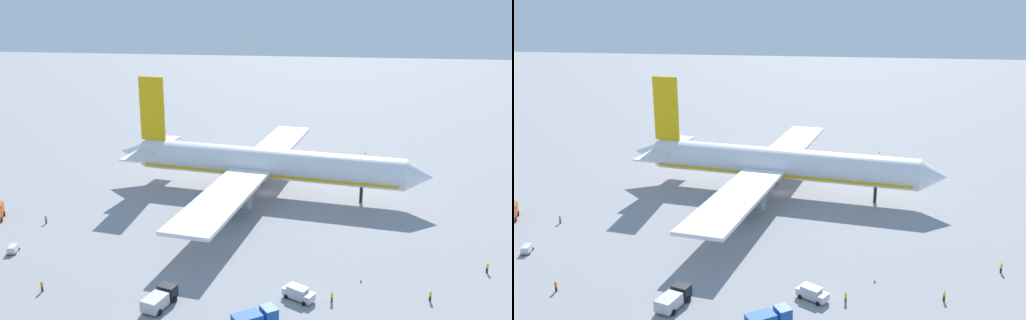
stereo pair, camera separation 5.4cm
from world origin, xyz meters
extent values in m
plane|color=gray|center=(0.00, 0.00, 0.00)|extent=(600.00, 600.00, 0.00)
cylinder|color=white|center=(0.00, 0.00, 6.93)|extent=(59.51, 14.58, 6.75)
cone|color=white|center=(31.98, -4.31, 6.93)|extent=(6.24, 7.28, 6.62)
cone|color=white|center=(-32.65, 4.40, 6.93)|extent=(7.55, 7.26, 6.42)
cube|color=#E5B20C|center=(-27.32, 3.68, 17.62)|extent=(6.01, 1.30, 14.62)
cube|color=white|center=(-26.99, 9.89, 8.28)|extent=(5.75, 10.88, 0.36)
cube|color=white|center=(-28.65, -2.41, 8.28)|extent=(5.75, 10.88, 0.36)
cube|color=white|center=(-0.09, 21.52, 5.92)|extent=(13.71, 36.77, 0.70)
cylinder|color=slate|center=(0.19, 16.06, 3.65)|extent=(5.10, 4.42, 3.84)
cube|color=white|center=(-5.77, -20.74, 5.92)|extent=(13.71, 36.77, 0.70)
cylinder|color=slate|center=(-4.07, -15.53, 3.81)|extent=(6.15, 4.25, 3.51)
cylinder|color=black|center=(20.51, -2.76, 1.78)|extent=(0.70, 0.70, 3.56)
cylinder|color=black|center=(-2.21, 5.72, 1.78)|extent=(0.70, 0.70, 3.56)
cylinder|color=black|center=(-3.65, -4.93, 1.78)|extent=(0.70, 0.70, 3.56)
cube|color=#E5B20C|center=(0.00, 0.00, 5.08)|extent=(57.12, 13.93, 0.50)
cylinder|color=black|center=(-49.01, -24.54, 0.45)|extent=(0.65, 0.94, 0.90)
cylinder|color=black|center=(-50.37, -21.61, 0.45)|extent=(0.65, 0.94, 0.90)
cube|color=#194CA5|center=(7.34, -51.34, 1.58)|extent=(2.80, 2.90, 2.26)
cube|color=black|center=(7.84, -50.97, 2.14)|extent=(1.19, 1.59, 0.99)
cylinder|color=black|center=(6.52, -50.54, 0.45)|extent=(0.90, 0.77, 0.90)
cube|color=black|center=(-7.96, -47.25, 1.39)|extent=(2.89, 2.38, 1.89)
cube|color=#B2B2B7|center=(-8.83, -50.31, 1.28)|extent=(3.40, 4.19, 1.66)
cube|color=black|center=(-7.79, -46.66, 1.86)|extent=(2.04, 0.65, 0.83)
cylinder|color=black|center=(-9.21, -47.08, 0.45)|extent=(0.54, 0.95, 0.90)
cylinder|color=black|center=(-6.81, -47.77, 0.45)|extent=(0.54, 0.95, 0.90)
cylinder|color=black|center=(-10.24, -50.70, 0.45)|extent=(0.54, 0.95, 0.90)
cylinder|color=black|center=(-7.84, -51.38, 0.45)|extent=(0.54, 0.95, 0.90)
cube|color=silver|center=(10.69, -44.19, 0.87)|extent=(4.99, 3.89, 1.10)
cube|color=silver|center=(10.49, -44.08, 1.70)|extent=(3.43, 2.91, 0.55)
cylinder|color=black|center=(12.49, -44.13, 0.32)|extent=(0.67, 0.50, 0.64)
cylinder|color=black|center=(11.59, -45.75, 0.32)|extent=(0.67, 0.50, 0.64)
cylinder|color=black|center=(9.80, -42.63, 0.32)|extent=(0.67, 0.50, 0.64)
cylinder|color=black|center=(8.90, -44.25, 0.32)|extent=(0.67, 0.50, 0.64)
cube|color=gray|center=(-38.99, -36.66, 0.28)|extent=(2.03, 2.96, 0.15)
cylinder|color=#333338|center=(-38.58, -38.26, 0.28)|extent=(0.23, 0.60, 0.08)
cube|color=silver|center=(-38.99, -36.66, 0.81)|extent=(1.78, 2.51, 0.93)
cylinder|color=black|center=(-38.06, -37.48, 0.20)|extent=(0.22, 0.42, 0.40)
cylinder|color=black|center=(-39.41, -37.83, 0.20)|extent=(0.22, 0.42, 0.40)
cylinder|color=black|center=(-38.57, -35.50, 0.20)|extent=(0.22, 0.42, 0.40)
cylinder|color=black|center=(-39.92, -35.85, 0.20)|extent=(0.22, 0.42, 0.40)
cylinder|color=black|center=(29.46, -41.61, 0.41)|extent=(0.35, 0.35, 0.82)
cylinder|color=#B2F219|center=(29.46, -41.61, 1.12)|extent=(0.44, 0.44, 0.61)
sphere|color=beige|center=(29.46, -41.61, 1.54)|extent=(0.22, 0.22, 0.22)
cylinder|color=navy|center=(-39.98, -23.93, 0.40)|extent=(0.37, 0.37, 0.80)
cylinder|color=orange|center=(-39.98, -23.93, 1.10)|extent=(0.47, 0.47, 0.60)
sphere|color=#8C6647|center=(-39.98, -23.93, 1.51)|extent=(0.22, 0.22, 0.22)
cylinder|color=#3F3F47|center=(15.48, -44.18, 0.41)|extent=(0.38, 0.38, 0.83)
cylinder|color=#B2F219|center=(15.48, -44.18, 1.14)|extent=(0.47, 0.47, 0.62)
sphere|color=tan|center=(15.48, -44.18, 1.56)|extent=(0.22, 0.22, 0.22)
cylinder|color=black|center=(-27.17, -47.95, 0.40)|extent=(0.42, 0.42, 0.80)
cylinder|color=orange|center=(-27.17, -47.95, 1.10)|extent=(0.52, 0.52, 0.60)
sphere|color=#8C6647|center=(-27.17, -47.95, 1.51)|extent=(0.22, 0.22, 0.22)
cylinder|color=black|center=(39.62, -31.36, 0.43)|extent=(0.39, 0.39, 0.85)
cylinder|color=#B2F219|center=(39.62, -31.36, 1.17)|extent=(0.48, 0.48, 0.64)
sphere|color=beige|center=(39.62, -31.36, 1.61)|extent=(0.23, 0.23, 0.23)
cone|color=orange|center=(-3.22, 43.30, 0.28)|extent=(0.36, 0.36, 0.55)
cone|color=orange|center=(22.69, 36.97, 0.28)|extent=(0.36, 0.36, 0.55)
cone|color=orange|center=(19.75, -37.72, 0.28)|extent=(0.36, 0.36, 0.55)
camera|label=1|loc=(15.74, -114.83, 41.93)|focal=38.53mm
camera|label=2|loc=(15.80, -114.82, 41.93)|focal=38.53mm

